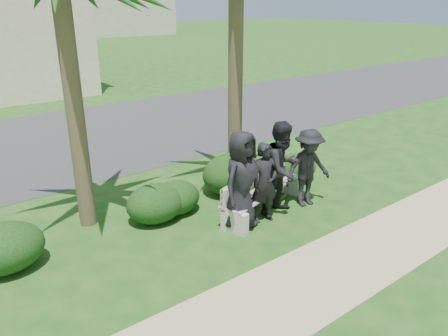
{
  "coord_description": "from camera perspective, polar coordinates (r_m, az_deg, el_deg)",
  "views": [
    {
      "loc": [
        -4.87,
        -5.48,
        4.08
      ],
      "look_at": [
        0.15,
        1.0,
        0.94
      ],
      "focal_mm": 35.0,
      "sensor_mm": 36.0,
      "label": 1
    }
  ],
  "objects": [
    {
      "name": "ground",
      "position": [
        8.39,
        3.42,
        -8.19
      ],
      "size": [
        160.0,
        160.0,
        0.0
      ],
      "primitive_type": "plane",
      "color": "#174915",
      "rests_on": "ground"
    },
    {
      "name": "hedge_b",
      "position": [
        8.71,
        -8.96,
        -4.43
      ],
      "size": [
        1.18,
        0.98,
        0.77
      ],
      "primitive_type": "ellipsoid",
      "color": "black",
      "rests_on": "ground"
    },
    {
      "name": "hedge_e",
      "position": [
        9.69,
        4.39,
        -1.27
      ],
      "size": [
        1.31,
        1.08,
        0.86
      ],
      "primitive_type": "ellipsoid",
      "color": "black",
      "rests_on": "ground"
    },
    {
      "name": "hedge_d",
      "position": [
        9.85,
        1.08,
        -0.59
      ],
      "size": [
        1.42,
        1.18,
        0.93
      ],
      "primitive_type": "ellipsoid",
      "color": "black",
      "rests_on": "ground"
    },
    {
      "name": "man_a",
      "position": [
        8.11,
        2.29,
        -1.68
      ],
      "size": [
        1.07,
        0.84,
        1.92
      ],
      "primitive_type": "imported",
      "rotation": [
        0.0,
        0.0,
        0.27
      ],
      "color": "black",
      "rests_on": "ground"
    },
    {
      "name": "hedge_a",
      "position": [
        7.92,
        -26.77,
        -9.15
      ],
      "size": [
        1.25,
        1.03,
        0.81
      ],
      "primitive_type": "ellipsoid",
      "color": "black",
      "rests_on": "ground"
    },
    {
      "name": "footpath",
      "position": [
        7.34,
        12.92,
        -13.42
      ],
      "size": [
        30.0,
        1.6,
        0.01
      ],
      "primitive_type": "cube",
      "color": "tan",
      "rests_on": "ground"
    },
    {
      "name": "hedge_f",
      "position": [
        10.66,
        9.35,
        0.15
      ],
      "size": [
        1.06,
        0.88,
        0.69
      ],
      "primitive_type": "ellipsoid",
      "color": "black",
      "rests_on": "ground"
    },
    {
      "name": "man_d",
      "position": [
        9.25,
        10.92,
        0.01
      ],
      "size": [
        1.18,
        0.81,
        1.67
      ],
      "primitive_type": "imported",
      "rotation": [
        0.0,
        0.0,
        -0.19
      ],
      "color": "black",
      "rests_on": "ground"
    },
    {
      "name": "asphalt_street",
      "position": [
        14.9,
        -17.21,
        4.1
      ],
      "size": [
        160.0,
        8.0,
        0.01
      ],
      "primitive_type": "cube",
      "color": "#2D2D30",
      "rests_on": "ground"
    },
    {
      "name": "man_c",
      "position": [
        8.77,
        7.61,
        -0.06
      ],
      "size": [
        1.05,
        0.88,
        1.93
      ],
      "primitive_type": "imported",
      "rotation": [
        0.0,
        0.0,
        0.17
      ],
      "color": "black",
      "rests_on": "ground"
    },
    {
      "name": "hedge_c",
      "position": [
        8.98,
        -6.44,
        -3.76
      ],
      "size": [
        1.06,
        0.88,
        0.69
      ],
      "primitive_type": "ellipsoid",
      "color": "black",
      "rests_on": "ground"
    },
    {
      "name": "park_bench",
      "position": [
        9.03,
        5.15,
        -3.37
      ],
      "size": [
        2.51,
        1.2,
        0.82
      ],
      "rotation": [
        0.0,
        0.0,
        0.3
      ],
      "color": "gray",
      "rests_on": "ground"
    },
    {
      "name": "man_b",
      "position": [
        8.47,
        5.35,
        -1.93
      ],
      "size": [
        0.65,
        0.49,
        1.6
      ],
      "primitive_type": "imported",
      "rotation": [
        0.0,
        0.0,
        -0.19
      ],
      "color": "black",
      "rests_on": "ground"
    }
  ]
}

